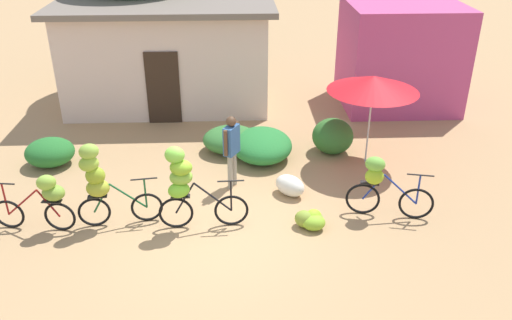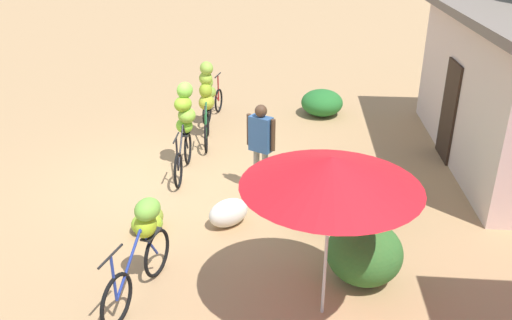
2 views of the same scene
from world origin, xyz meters
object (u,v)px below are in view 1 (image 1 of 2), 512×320
(building_low, at_px, (167,55))
(produce_sack, at_px, (290,186))
(bicycle_leftmost, at_px, (45,198))
(bicycle_near_pile, at_px, (100,181))
(market_umbrella, at_px, (373,84))
(bicycle_by_shop, at_px, (381,183))
(banana_pile_on_ground, at_px, (311,220))
(shop_pink, at_px, (400,55))
(person_vendor, at_px, (232,145))
(bicycle_center_loaded, at_px, (185,182))

(building_low, relative_size, produce_sack, 8.82)
(bicycle_leftmost, bearing_deg, building_low, 75.93)
(bicycle_near_pile, relative_size, produce_sack, 2.46)
(building_low, relative_size, market_umbrella, 2.90)
(bicycle_by_shop, relative_size, produce_sack, 2.39)
(banana_pile_on_ground, relative_size, produce_sack, 1.00)
(building_low, relative_size, shop_pink, 1.93)
(market_umbrella, height_order, bicycle_by_shop, market_umbrella)
(bicycle_by_shop, bearing_deg, banana_pile_on_ground, -165.41)
(bicycle_by_shop, distance_m, person_vendor, 3.17)
(bicycle_by_shop, distance_m, produce_sack, 1.95)
(bicycle_near_pile, relative_size, banana_pile_on_ground, 2.45)
(bicycle_near_pile, xyz_separation_m, produce_sack, (3.67, 0.97, -0.75))
(bicycle_leftmost, relative_size, bicycle_near_pile, 0.93)
(bicycle_leftmost, bearing_deg, bicycle_center_loaded, -0.85)
(bicycle_near_pile, bearing_deg, bicycle_center_loaded, -5.23)
(bicycle_center_loaded, bearing_deg, banana_pile_on_ground, -2.64)
(bicycle_center_loaded, height_order, produce_sack, bicycle_center_loaded)
(market_umbrella, height_order, banana_pile_on_ground, market_umbrella)
(produce_sack, bearing_deg, bicycle_center_loaded, -151.67)
(market_umbrella, bearing_deg, person_vendor, -162.11)
(shop_pink, bearing_deg, market_umbrella, -114.66)
(building_low, relative_size, bicycle_by_shop, 3.70)
(market_umbrella, xyz_separation_m, person_vendor, (-3.17, -1.02, -0.95))
(shop_pink, relative_size, banana_pile_on_ground, 4.56)
(market_umbrella, relative_size, bicycle_by_shop, 1.27)
(market_umbrella, height_order, bicycle_leftmost, market_umbrella)
(bicycle_leftmost, xyz_separation_m, bicycle_center_loaded, (2.62, -0.04, 0.29))
(market_umbrella, distance_m, person_vendor, 3.46)
(produce_sack, bearing_deg, bicycle_by_shop, -27.48)
(market_umbrella, relative_size, bicycle_leftmost, 1.33)
(bicycle_center_loaded, bearing_deg, building_low, 98.39)
(bicycle_center_loaded, bearing_deg, market_umbrella, 32.45)
(bicycle_leftmost, distance_m, person_vendor, 3.81)
(bicycle_leftmost, relative_size, bicycle_center_loaded, 0.94)
(bicycle_leftmost, bearing_deg, shop_pink, 37.06)
(bicycle_leftmost, distance_m, banana_pile_on_ground, 5.02)
(bicycle_center_loaded, xyz_separation_m, person_vendor, (0.86, 1.54, 0.02))
(bicycle_near_pile, relative_size, person_vendor, 1.05)
(person_vendor, bearing_deg, bicycle_leftmost, -156.68)
(bicycle_center_loaded, bearing_deg, produce_sack, 28.33)
(building_low, distance_m, bicycle_center_loaded, 6.70)
(market_umbrella, distance_m, produce_sack, 2.98)
(bicycle_center_loaded, bearing_deg, bicycle_near_pile, 174.77)
(bicycle_near_pile, distance_m, banana_pile_on_ground, 4.04)
(shop_pink, bearing_deg, banana_pile_on_ground, -117.79)
(bicycle_leftmost, height_order, bicycle_by_shop, bicycle_by_shop)
(bicycle_by_shop, bearing_deg, shop_pink, 71.60)
(market_umbrella, xyz_separation_m, bicycle_near_pile, (-5.62, -2.42, -0.98))
(bicycle_center_loaded, distance_m, person_vendor, 1.76)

